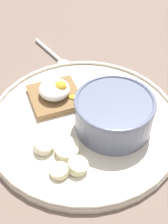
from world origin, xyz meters
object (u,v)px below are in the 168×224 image
(banana_slice_back, at_px, (78,166))
(banana_slice_right, at_px, (59,171))
(poached_egg, at_px, (55,89))
(banana_slice_front, at_px, (67,149))
(oatmeal_bowl, at_px, (114,113))
(banana_slice_left, at_px, (44,145))
(spoon, at_px, (57,57))
(toast_slice, at_px, (55,97))

(banana_slice_back, xyz_separation_m, banana_slice_right, (0.00, 0.03, -0.00))
(poached_egg, height_order, banana_slice_front, poached_egg)
(banana_slice_front, bearing_deg, banana_slice_right, 148.88)
(banana_slice_front, height_order, banana_slice_right, banana_slice_front)
(oatmeal_bowl, xyz_separation_m, banana_slice_left, (-0.01, 0.11, -0.02))
(banana_slice_front, xyz_separation_m, banana_slice_left, (0.02, 0.03, 0.00))
(spoon, bearing_deg, banana_slice_front, 170.14)
(toast_slice, xyz_separation_m, banana_slice_left, (-0.10, 0.04, 0.00))
(poached_egg, bearing_deg, toast_slice, 62.61)
(banana_slice_front, height_order, spoon, banana_slice_front)
(toast_slice, distance_m, poached_egg, 0.02)
(banana_slice_left, xyz_separation_m, spoon, (0.23, -0.07, -0.01))
(banana_slice_back, bearing_deg, banana_slice_front, 10.55)
(banana_slice_right, bearing_deg, oatmeal_bowl, -59.26)
(oatmeal_bowl, relative_size, banana_slice_left, 3.06)
(banana_slice_front, bearing_deg, toast_slice, -4.70)
(banana_slice_left, bearing_deg, banana_slice_back, -142.67)
(banana_slice_back, height_order, banana_slice_right, banana_slice_back)
(oatmeal_bowl, distance_m, banana_slice_back, 0.10)
(oatmeal_bowl, height_order, banana_slice_back, oatmeal_bowl)
(poached_egg, xyz_separation_m, spoon, (0.13, -0.03, -0.03))
(banana_slice_front, distance_m, banana_slice_back, 0.03)
(oatmeal_bowl, bearing_deg, spoon, 10.65)
(oatmeal_bowl, bearing_deg, banana_slice_back, 129.10)
(banana_slice_front, xyz_separation_m, banana_slice_right, (-0.03, 0.02, -0.00))
(toast_slice, relative_size, banana_slice_front, 2.15)
(toast_slice, height_order, spoon, toast_slice)
(toast_slice, xyz_separation_m, banana_slice_right, (-0.15, 0.03, -0.00))
(poached_egg, height_order, banana_slice_right, poached_egg)
(oatmeal_bowl, bearing_deg, banana_slice_left, 96.47)
(banana_slice_right, xyz_separation_m, spoon, (0.27, -0.06, -0.01))
(toast_slice, relative_size, banana_slice_right, 2.22)
(banana_slice_left, bearing_deg, banana_slice_front, -116.43)
(oatmeal_bowl, relative_size, banana_slice_back, 3.44)
(oatmeal_bowl, distance_m, banana_slice_front, 0.09)
(oatmeal_bowl, distance_m, spoon, 0.22)
(poached_egg, relative_size, spoon, 0.63)
(banana_slice_left, xyz_separation_m, banana_slice_right, (-0.05, -0.01, -0.00))
(banana_slice_back, bearing_deg, oatmeal_bowl, -50.90)
(oatmeal_bowl, xyz_separation_m, banana_slice_back, (-0.06, 0.08, -0.02))
(poached_egg, distance_m, spoon, 0.13)
(poached_egg, xyz_separation_m, banana_slice_right, (-0.15, 0.03, -0.02))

